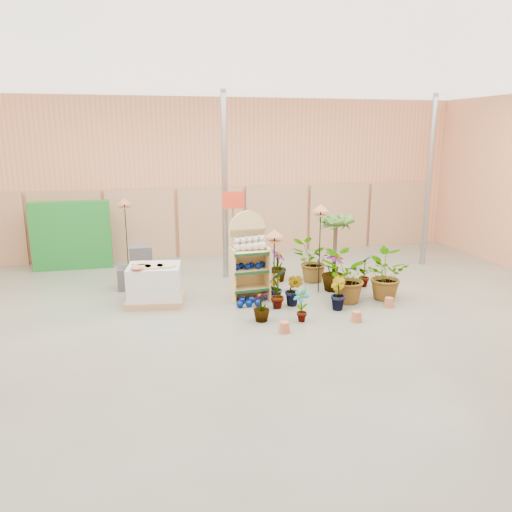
{
  "coord_description": "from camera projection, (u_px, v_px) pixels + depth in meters",
  "views": [
    {
      "loc": [
        -2.06,
        -8.39,
        3.51
      ],
      "look_at": [
        0.3,
        1.5,
        1.0
      ],
      "focal_mm": 35.0,
      "sensor_mm": 36.0,
      "label": 1
    }
  ],
  "objects": [
    {
      "name": "potted_plant_0",
      "position": [
        278.0,
        288.0,
        10.2
      ],
      "size": [
        0.55,
        0.53,
        0.87
      ],
      "primitive_type": "imported",
      "rotation": [
        0.0,
        0.0,
        3.84
      ],
      "color": "#34601E",
      "rests_on": "ground"
    },
    {
      "name": "offer_sign",
      "position": [
        233.0,
        218.0,
        11.69
      ],
      "size": [
        0.5,
        0.08,
        2.2
      ],
      "color": "gray",
      "rests_on": "ground"
    },
    {
      "name": "teddy_bears",
      "position": [
        251.0,
        245.0,
        10.57
      ],
      "size": [
        0.71,
        0.2,
        0.31
      ],
      "color": "beige",
      "rests_on": "display_shelf"
    },
    {
      "name": "room",
      "position": [
        248.0,
        203.0,
        9.56
      ],
      "size": [
        15.2,
        12.1,
        4.7
      ],
      "color": "#5D6050",
      "rests_on": "ground"
    },
    {
      "name": "pallet_stack",
      "position": [
        155.0,
        285.0,
        10.49
      ],
      "size": [
        1.29,
        1.13,
        0.87
      ],
      "rotation": [
        0.0,
        0.0,
        -0.14
      ],
      "color": "#9F7752",
      "rests_on": "ground"
    },
    {
      "name": "potted_plant_6",
      "position": [
        312.0,
        261.0,
        12.0
      ],
      "size": [
        0.94,
        0.83,
        1.02
      ],
      "primitive_type": "imported",
      "rotation": [
        0.0,
        0.0,
        3.11
      ],
      "color": "#34601E",
      "rests_on": "ground"
    },
    {
      "name": "bird_table_right",
      "position": [
        321.0,
        211.0,
        10.87
      ],
      "size": [
        0.34,
        0.34,
        2.01
      ],
      "color": "black",
      "rests_on": "ground"
    },
    {
      "name": "potted_plant_4",
      "position": [
        364.0,
        270.0,
        11.66
      ],
      "size": [
        0.5,
        0.47,
        0.79
      ],
      "primitive_type": "imported",
      "rotation": [
        0.0,
        0.0,
        3.77
      ],
      "color": "#34601E",
      "rests_on": "ground"
    },
    {
      "name": "gazing_balls_floor",
      "position": [
        250.0,
        302.0,
        10.46
      ],
      "size": [
        0.63,
        0.39,
        0.15
      ],
      "color": "#001155",
      "rests_on": "ground"
    },
    {
      "name": "potted_plant_7",
      "position": [
        261.0,
        307.0,
        9.52
      ],
      "size": [
        0.41,
        0.41,
        0.58
      ],
      "primitive_type": "imported",
      "rotation": [
        0.0,
        0.0,
        3.48
      ],
      "color": "#34601E",
      "rests_on": "ground"
    },
    {
      "name": "potted_plant_3",
      "position": [
        334.0,
        270.0,
        11.34
      ],
      "size": [
        0.75,
        0.75,
        0.95
      ],
      "primitive_type": "imported",
      "rotation": [
        0.0,
        0.0,
        0.73
      ],
      "color": "#34601E",
      "rests_on": "ground"
    },
    {
      "name": "gazing_balls_shelf",
      "position": [
        249.0,
        266.0,
        10.66
      ],
      "size": [
        0.7,
        0.24,
        0.13
      ],
      "color": "#001155",
      "rests_on": "display_shelf"
    },
    {
      "name": "bird_table_front",
      "position": [
        274.0,
        235.0,
        9.84
      ],
      "size": [
        0.34,
        0.34,
        1.67
      ],
      "color": "black",
      "rests_on": "ground"
    },
    {
      "name": "potted_plant_9",
      "position": [
        337.0,
        293.0,
        10.16
      ],
      "size": [
        0.33,
        0.39,
        0.68
      ],
      "primitive_type": "imported",
      "rotation": [
        0.0,
        0.0,
        1.64
      ],
      "color": "#34601E",
      "rests_on": "ground"
    },
    {
      "name": "display_shelf",
      "position": [
        248.0,
        259.0,
        10.73
      ],
      "size": [
        0.84,
        0.57,
        1.91
      ],
      "rotation": [
        0.0,
        0.0,
        0.08
      ],
      "color": "tan",
      "rests_on": "ground"
    },
    {
      "name": "potted_plant_8",
      "position": [
        301.0,
        305.0,
        9.5
      ],
      "size": [
        0.39,
        0.41,
        0.65
      ],
      "primitive_type": "imported",
      "rotation": [
        0.0,
        0.0,
        5.34
      ],
      "color": "#34601E",
      "rests_on": "ground"
    },
    {
      "name": "potted_plant_11",
      "position": [
        278.0,
        266.0,
        12.11
      ],
      "size": [
        0.56,
        0.56,
        0.76
      ],
      "primitive_type": "imported",
      "rotation": [
        0.0,
        0.0,
        1.16
      ],
      "color": "#34601E",
      "rests_on": "ground"
    },
    {
      "name": "potted_plant_10",
      "position": [
        383.0,
        275.0,
        10.76
      ],
      "size": [
        1.1,
        1.18,
        1.06
      ],
      "primitive_type": "imported",
      "rotation": [
        0.0,
        0.0,
        1.91
      ],
      "color": "#34601E",
      "rests_on": "ground"
    },
    {
      "name": "trellis_stock",
      "position": [
        71.0,
        236.0,
        13.07
      ],
      "size": [
        2.0,
        0.3,
        1.8
      ],
      "primitive_type": "cube",
      "color": "#186B21",
      "rests_on": "ground"
    },
    {
      "name": "potted_plant_2",
      "position": [
        346.0,
        277.0,
        10.51
      ],
      "size": [
        1.18,
        1.09,
        1.1
      ],
      "primitive_type": "imported",
      "rotation": [
        0.0,
        0.0,
        2.88
      ],
      "color": "#34601E",
      "rests_on": "ground"
    },
    {
      "name": "potted_plant_1",
      "position": [
        294.0,
        290.0,
        10.35
      ],
      "size": [
        0.49,
        0.49,
        0.7
      ],
      "primitive_type": "imported",
      "rotation": [
        0.0,
        0.0,
        5.52
      ],
      "color": "#34601E",
      "rests_on": "ground"
    },
    {
      "name": "potted_plant_5",
      "position": [
        275.0,
        288.0,
        10.69
      ],
      "size": [
        0.41,
        0.41,
        0.58
      ],
      "primitive_type": "imported",
      "rotation": [
        0.0,
        0.0,
        2.33
      ],
      "color": "#34601E",
      "rests_on": "ground"
    },
    {
      "name": "palm",
      "position": [
        336.0,
        221.0,
        12.04
      ],
      "size": [
        0.7,
        0.7,
        1.69
      ],
      "color": "#4B3925",
      "rests_on": "ground"
    },
    {
      "name": "bird_table_back",
      "position": [
        124.0,
        203.0,
        12.38
      ],
      "size": [
        0.34,
        0.34,
        1.95
      ],
      "color": "black",
      "rests_on": "ground"
    },
    {
      "name": "charcoal_planters",
      "position": [
        137.0,
        271.0,
        11.54
      ],
      "size": [
        0.8,
        0.5,
        1.0
      ],
      "color": "#2F2F2F",
      "rests_on": "ground"
    }
  ]
}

